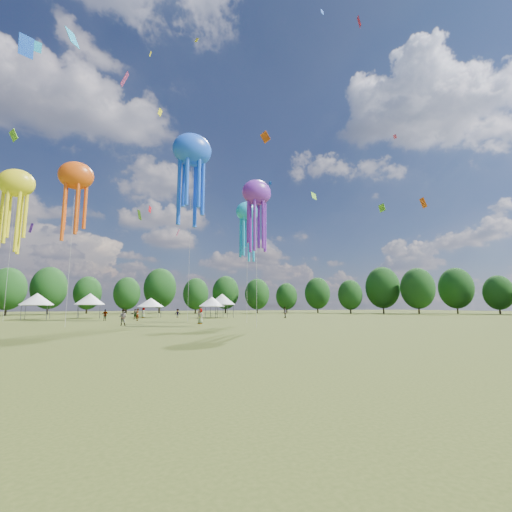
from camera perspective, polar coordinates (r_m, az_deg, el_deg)
name	(u,v)px	position (r m, az deg, el deg)	size (l,w,h in m)	color
ground	(415,361)	(15.41, 24.20, -15.13)	(300.00, 300.00, 0.00)	#384416
spectator_near	(123,317)	(41.53, -20.61, -9.20)	(0.85, 0.67, 1.76)	gray
spectators_far	(180,314)	(58.72, -12.10, -9.05)	(29.90, 25.47, 1.88)	gray
festival_tents	(142,300)	(65.34, -17.79, -6.78)	(34.33, 11.18, 4.33)	#47474C
show_kites	(138,186)	(51.22, -18.40, 10.65)	(32.78, 28.99, 26.87)	#ED520E
small_kites	(192,132)	(61.45, -10.23, 18.95)	(72.58, 64.86, 42.19)	#ED520E
treeline	(143,283)	(73.43, -17.74, -4.18)	(201.57, 95.24, 13.43)	#38281C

